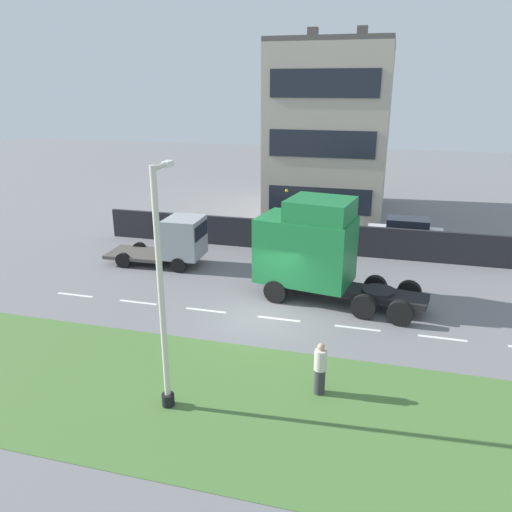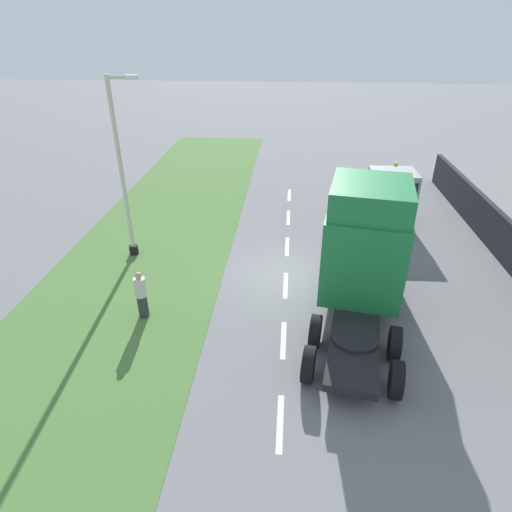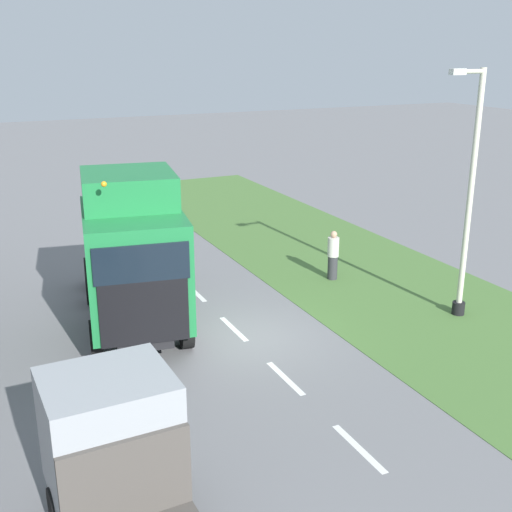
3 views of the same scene
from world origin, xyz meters
The scene contains 7 objects.
ground_plane centered at (0.00, 0.00, 0.00)m, with size 120.00×120.00×0.00m, color slate.
grass_verge centered at (-6.00, 0.00, 0.01)m, with size 7.00×44.00×0.01m.
lane_markings centered at (0.00, -0.70, 0.00)m, with size 0.16×21.00×0.00m.
lorry_cab centered at (2.57, -1.59, 2.31)m, with size 3.74×7.69×4.72m.
flatbed_truck centered at (4.89, 5.90, 1.39)m, with size 2.27×5.29×2.64m.
lamp_post centered at (-6.53, 1.25, 3.28)m, with size 1.31×0.38×7.22m.
pedestrian centered at (-4.78, -3.05, 0.86)m, with size 0.39×0.39×1.75m.
Camera 2 is at (-0.00, -14.50, 8.91)m, focal length 30.00 mm.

